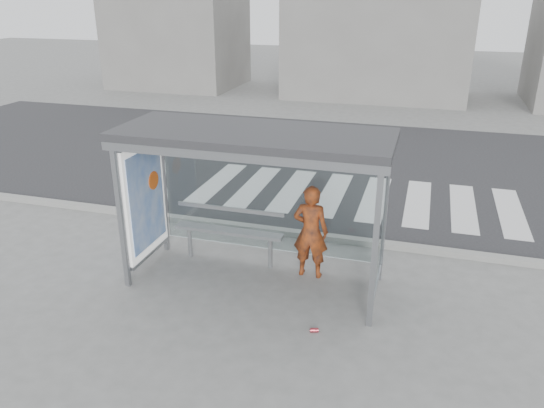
{
  "coord_description": "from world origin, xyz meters",
  "views": [
    {
      "loc": [
        2.5,
        -7.41,
        4.59
      ],
      "look_at": [
        0.24,
        0.2,
        1.38
      ],
      "focal_mm": 35.0,
      "sensor_mm": 36.0,
      "label": 1
    }
  ],
  "objects_px": {
    "bus_shelter": "(233,168)",
    "soda_can": "(314,330)",
    "person": "(311,232)",
    "bench": "(229,231)"
  },
  "relations": [
    {
      "from": "bench",
      "to": "bus_shelter",
      "type": "bearing_deg",
      "value": -59.75
    },
    {
      "from": "bus_shelter",
      "to": "bench",
      "type": "relative_size",
      "value": 2.13
    },
    {
      "from": "person",
      "to": "bench",
      "type": "relative_size",
      "value": 0.82
    },
    {
      "from": "person",
      "to": "soda_can",
      "type": "bearing_deg",
      "value": 104.97
    },
    {
      "from": "bus_shelter",
      "to": "soda_can",
      "type": "distance_m",
      "value": 2.8
    },
    {
      "from": "bus_shelter",
      "to": "bench",
      "type": "xyz_separation_m",
      "value": [
        -0.3,
        0.52,
        -1.38
      ]
    },
    {
      "from": "bus_shelter",
      "to": "soda_can",
      "type": "bearing_deg",
      "value": -35.43
    },
    {
      "from": "soda_can",
      "to": "bus_shelter",
      "type": "bearing_deg",
      "value": 144.57
    },
    {
      "from": "person",
      "to": "soda_can",
      "type": "relative_size",
      "value": 13.76
    },
    {
      "from": "bus_shelter",
      "to": "person",
      "type": "xyz_separation_m",
      "value": [
        1.2,
        0.45,
        -1.16
      ]
    }
  ]
}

